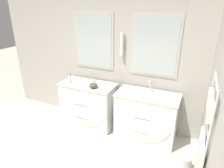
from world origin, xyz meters
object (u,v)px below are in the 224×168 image
Objects in this scene: vanity_left at (88,104)px; toiletry_bottle at (70,78)px; vanity_right at (146,117)px; amenity_bowl at (93,85)px; waste_bin at (184,163)px.

vanity_left is 0.59m from toiletry_bottle.
vanity_right is 1.05m from amenity_bowl.
amenity_bowl is at bearing -174.52° from vanity_right.
toiletry_bottle is 1.21× the size of amenity_bowl.
vanity_right is (1.13, 0.00, 0.00)m from vanity_left.
toiletry_bottle is 0.70× the size of waste_bin.
toiletry_bottle reaches higher than vanity_right.
vanity_right is at bearing 2.03° from toiletry_bottle.
amenity_bowl is at bearing -25.49° from vanity_left.
vanity_left is at bearing 180.00° from vanity_right.
vanity_right is at bearing 0.00° from vanity_left.
vanity_left is at bearing 9.00° from toiletry_bottle.
toiletry_bottle reaches higher than vanity_left.
vanity_right reaches higher than waste_bin.
toiletry_bottle is at bearing -177.97° from vanity_right.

